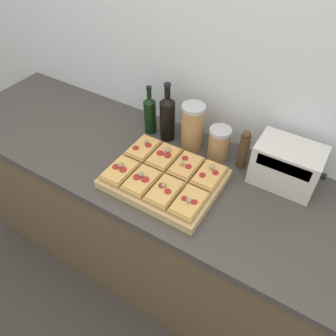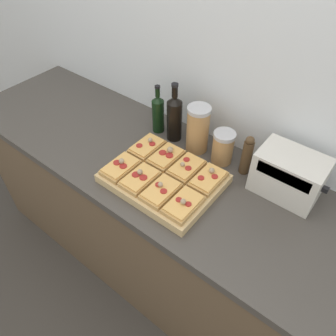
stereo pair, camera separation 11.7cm
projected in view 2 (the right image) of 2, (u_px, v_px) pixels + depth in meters
The scene contains 18 objects.
ground_plane at pixel (149, 320), 1.88m from camera, with size 12.00×12.00×0.00m, color #3D3833.
wall_back at pixel (240, 75), 1.39m from camera, with size 6.00×0.06×2.50m.
kitchen_counter at pixel (185, 238), 1.75m from camera, with size 2.63×0.67×0.90m.
cutting_board at pixel (164, 178), 1.41m from camera, with size 0.47×0.37×0.04m, color tan.
pizza_slice_back_left at pixel (147, 146), 1.51m from camera, with size 0.10×0.17×0.05m.
pizza_slice_back_midleft at pixel (166, 156), 1.46m from camera, with size 0.10×0.17×0.06m.
pizza_slice_back_midright at pixel (186, 167), 1.41m from camera, with size 0.10×0.17×0.05m.
pizza_slice_back_right at pixel (208, 179), 1.36m from camera, with size 0.10×0.17×0.05m.
pizza_slice_front_left at pixel (121, 167), 1.41m from camera, with size 0.10×0.17×0.05m.
pizza_slice_front_midleft at pixel (140, 178), 1.36m from camera, with size 0.10×0.17×0.05m.
pizza_slice_front_midright at pixel (161, 191), 1.31m from camera, with size 0.10×0.17×0.05m.
pizza_slice_front_right at pixel (183, 204), 1.26m from camera, with size 0.10×0.17×0.05m.
olive_oil_bottle at pixel (158, 113), 1.62m from camera, with size 0.06×0.06×0.26m.
wine_bottle at pixel (174, 117), 1.56m from camera, with size 0.07×0.07×0.30m.
grain_jar_tall at pixel (198, 129), 1.50m from camera, with size 0.11×0.11×0.23m.
grain_jar_short at pixel (223, 147), 1.47m from camera, with size 0.10×0.10×0.16m.
pepper_mill at pixel (247, 155), 1.40m from camera, with size 0.04×0.04×0.20m.
toaster_oven at pixel (289, 175), 1.32m from camera, with size 0.29×0.18×0.19m.
Camera 2 is at (0.55, -0.52, 1.93)m, focal length 35.00 mm.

